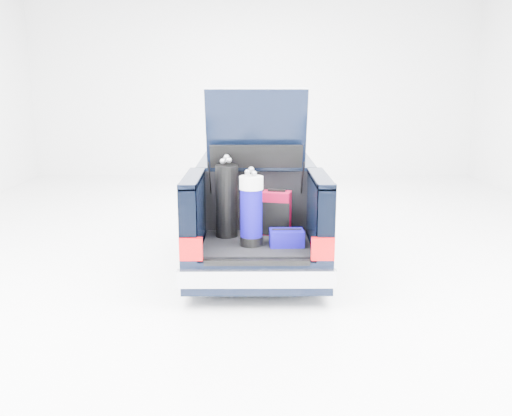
{
  "coord_description": "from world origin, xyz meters",
  "views": [
    {
      "loc": [
        -0.05,
        -7.96,
        2.54
      ],
      "look_at": [
        0.0,
        -0.5,
        0.81
      ],
      "focal_mm": 38.0,
      "sensor_mm": 36.0,
      "label": 1
    }
  ],
  "objects_px": {
    "blue_golf_bag": "(251,210)",
    "blue_duffel": "(287,238)",
    "black_golf_bag": "(227,201)",
    "car": "(256,208)",
    "red_suitcase": "(276,213)"
  },
  "relations": [
    {
      "from": "blue_golf_bag",
      "to": "blue_duffel",
      "type": "relative_size",
      "value": 2.29
    },
    {
      "from": "black_golf_bag",
      "to": "blue_golf_bag",
      "type": "height_order",
      "value": "black_golf_bag"
    },
    {
      "from": "car",
      "to": "blue_golf_bag",
      "type": "height_order",
      "value": "car"
    },
    {
      "from": "black_golf_bag",
      "to": "blue_golf_bag",
      "type": "bearing_deg",
      "value": -74.6
    },
    {
      "from": "car",
      "to": "blue_duffel",
      "type": "height_order",
      "value": "car"
    },
    {
      "from": "red_suitcase",
      "to": "blue_duffel",
      "type": "relative_size",
      "value": 1.42
    },
    {
      "from": "blue_golf_bag",
      "to": "blue_duffel",
      "type": "height_order",
      "value": "blue_golf_bag"
    },
    {
      "from": "red_suitcase",
      "to": "blue_golf_bag",
      "type": "distance_m",
      "value": 0.6
    },
    {
      "from": "blue_golf_bag",
      "to": "black_golf_bag",
      "type": "bearing_deg",
      "value": 146.77
    },
    {
      "from": "car",
      "to": "black_golf_bag",
      "type": "bearing_deg",
      "value": -105.89
    },
    {
      "from": "black_golf_bag",
      "to": "blue_duffel",
      "type": "height_order",
      "value": "black_golf_bag"
    },
    {
      "from": "car",
      "to": "blue_golf_bag",
      "type": "xyz_separation_m",
      "value": [
        -0.06,
        -1.71,
        0.36
      ]
    },
    {
      "from": "car",
      "to": "blue_golf_bag",
      "type": "distance_m",
      "value": 1.75
    },
    {
      "from": "car",
      "to": "blue_duffel",
      "type": "bearing_deg",
      "value": -78.17
    },
    {
      "from": "car",
      "to": "red_suitcase",
      "type": "distance_m",
      "value": 1.27
    }
  ]
}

